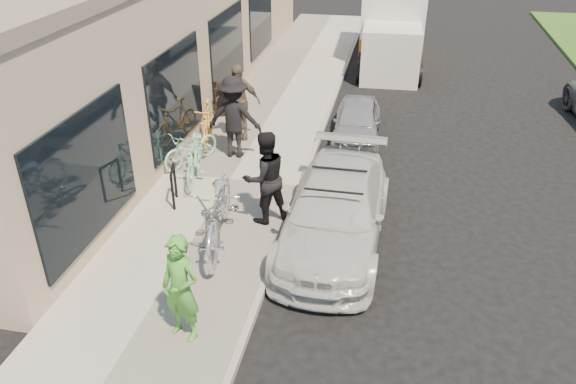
{
  "coord_description": "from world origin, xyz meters",
  "views": [
    {
      "loc": [
        1.37,
        -7.33,
        5.89
      ],
      "look_at": [
        -0.33,
        1.11,
        1.05
      ],
      "focal_mm": 35.0,
      "sensor_mm": 36.0,
      "label": 1
    }
  ],
  "objects_px": {
    "moving_truck": "(392,27)",
    "cruiser_bike_c": "(207,124)",
    "bike_rack": "(173,183)",
    "woman_rider": "(181,289)",
    "sedan_white": "(336,211)",
    "bystander_a": "(234,117)",
    "sedan_silver": "(357,122)",
    "man_standing": "(265,177)",
    "sandwich_board": "(225,100)",
    "tandem_bike": "(219,209)",
    "bystander_b": "(238,102)",
    "cruiser_bike_a": "(194,159)",
    "cruiser_bike_b": "(191,147)"
  },
  "relations": [
    {
      "from": "moving_truck",
      "to": "cruiser_bike_c",
      "type": "xyz_separation_m",
      "value": [
        -4.05,
        -8.54,
        -0.56
      ]
    },
    {
      "from": "bike_rack",
      "to": "woman_rider",
      "type": "distance_m",
      "value": 3.82
    },
    {
      "from": "sedan_white",
      "to": "woman_rider",
      "type": "xyz_separation_m",
      "value": [
        -1.76,
        -3.03,
        0.34
      ]
    },
    {
      "from": "sedan_white",
      "to": "bystander_a",
      "type": "distance_m",
      "value": 3.97
    },
    {
      "from": "sedan_silver",
      "to": "man_standing",
      "type": "height_order",
      "value": "man_standing"
    },
    {
      "from": "sedan_silver",
      "to": "moving_truck",
      "type": "relative_size",
      "value": 0.51
    },
    {
      "from": "sandwich_board",
      "to": "sedan_silver",
      "type": "distance_m",
      "value": 3.7
    },
    {
      "from": "sedan_silver",
      "to": "man_standing",
      "type": "bearing_deg",
      "value": -108.8
    },
    {
      "from": "woman_rider",
      "to": "man_standing",
      "type": "relative_size",
      "value": 0.91
    },
    {
      "from": "sedan_silver",
      "to": "tandem_bike",
      "type": "xyz_separation_m",
      "value": [
        -1.94,
        -5.31,
        0.33
      ]
    },
    {
      "from": "sedan_white",
      "to": "tandem_bike",
      "type": "bearing_deg",
      "value": -160.32
    },
    {
      "from": "moving_truck",
      "to": "bystander_b",
      "type": "bearing_deg",
      "value": -114.91
    },
    {
      "from": "cruiser_bike_a",
      "to": "bike_rack",
      "type": "bearing_deg",
      "value": -103.3
    },
    {
      "from": "bike_rack",
      "to": "woman_rider",
      "type": "bearing_deg",
      "value": -66.49
    },
    {
      "from": "cruiser_bike_a",
      "to": "bystander_b",
      "type": "relative_size",
      "value": 0.87
    },
    {
      "from": "cruiser_bike_b",
      "to": "bystander_a",
      "type": "bearing_deg",
      "value": 63.24
    },
    {
      "from": "cruiser_bike_c",
      "to": "sedan_white",
      "type": "bearing_deg",
      "value": -56.46
    },
    {
      "from": "sedan_silver",
      "to": "cruiser_bike_b",
      "type": "distance_m",
      "value": 4.28
    },
    {
      "from": "moving_truck",
      "to": "cruiser_bike_a",
      "type": "relative_size",
      "value": 3.5
    },
    {
      "from": "moving_truck",
      "to": "tandem_bike",
      "type": "height_order",
      "value": "moving_truck"
    },
    {
      "from": "bike_rack",
      "to": "cruiser_bike_c",
      "type": "height_order",
      "value": "cruiser_bike_c"
    },
    {
      "from": "cruiser_bike_c",
      "to": "bystander_b",
      "type": "xyz_separation_m",
      "value": [
        0.64,
        0.49,
        0.42
      ]
    },
    {
      "from": "cruiser_bike_a",
      "to": "cruiser_bike_c",
      "type": "height_order",
      "value": "cruiser_bike_c"
    },
    {
      "from": "woman_rider",
      "to": "cruiser_bike_a",
      "type": "bearing_deg",
      "value": 127.03
    },
    {
      "from": "cruiser_bike_c",
      "to": "bystander_a",
      "type": "distance_m",
      "value": 1.09
    },
    {
      "from": "sandwich_board",
      "to": "cruiser_bike_a",
      "type": "bearing_deg",
      "value": -102.79
    },
    {
      "from": "woman_rider",
      "to": "cruiser_bike_a",
      "type": "height_order",
      "value": "woman_rider"
    },
    {
      "from": "bystander_b",
      "to": "bike_rack",
      "type": "bearing_deg",
      "value": -107.6
    },
    {
      "from": "woman_rider",
      "to": "bystander_b",
      "type": "distance_m",
      "value": 7.0
    },
    {
      "from": "cruiser_bike_c",
      "to": "bystander_a",
      "type": "relative_size",
      "value": 0.89
    },
    {
      "from": "bike_rack",
      "to": "sedan_white",
      "type": "distance_m",
      "value": 3.31
    },
    {
      "from": "bystander_a",
      "to": "cruiser_bike_a",
      "type": "bearing_deg",
      "value": 67.52
    },
    {
      "from": "cruiser_bike_a",
      "to": "cruiser_bike_b",
      "type": "bearing_deg",
      "value": 104.42
    },
    {
      "from": "cruiser_bike_a",
      "to": "cruiser_bike_b",
      "type": "height_order",
      "value": "cruiser_bike_a"
    },
    {
      "from": "woman_rider",
      "to": "tandem_bike",
      "type": "bearing_deg",
      "value": 114.03
    },
    {
      "from": "bystander_b",
      "to": "sedan_white",
      "type": "bearing_deg",
      "value": -64.56
    },
    {
      "from": "bike_rack",
      "to": "tandem_bike",
      "type": "relative_size",
      "value": 0.3
    },
    {
      "from": "sandwich_board",
      "to": "man_standing",
      "type": "bearing_deg",
      "value": -84.9
    },
    {
      "from": "woman_rider",
      "to": "cruiser_bike_b",
      "type": "height_order",
      "value": "woman_rider"
    },
    {
      "from": "tandem_bike",
      "to": "bystander_b",
      "type": "relative_size",
      "value": 1.37
    },
    {
      "from": "sedan_silver",
      "to": "cruiser_bike_b",
      "type": "relative_size",
      "value": 1.84
    },
    {
      "from": "bike_rack",
      "to": "bystander_b",
      "type": "xyz_separation_m",
      "value": [
        0.37,
        3.42,
        0.47
      ]
    },
    {
      "from": "woman_rider",
      "to": "moving_truck",
      "type": "bearing_deg",
      "value": 100.55
    },
    {
      "from": "sandwich_board",
      "to": "cruiser_bike_c",
      "type": "height_order",
      "value": "cruiser_bike_c"
    },
    {
      "from": "sedan_white",
      "to": "cruiser_bike_b",
      "type": "relative_size",
      "value": 2.8
    },
    {
      "from": "sandwich_board",
      "to": "cruiser_bike_b",
      "type": "relative_size",
      "value": 0.55
    },
    {
      "from": "bike_rack",
      "to": "woman_rider",
      "type": "relative_size",
      "value": 0.47
    },
    {
      "from": "bike_rack",
      "to": "sandwich_board",
      "type": "height_order",
      "value": "sandwich_board"
    },
    {
      "from": "sedan_white",
      "to": "cruiser_bike_a",
      "type": "height_order",
      "value": "sedan_white"
    },
    {
      "from": "man_standing",
      "to": "sandwich_board",
      "type": "bearing_deg",
      "value": -103.77
    }
  ]
}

